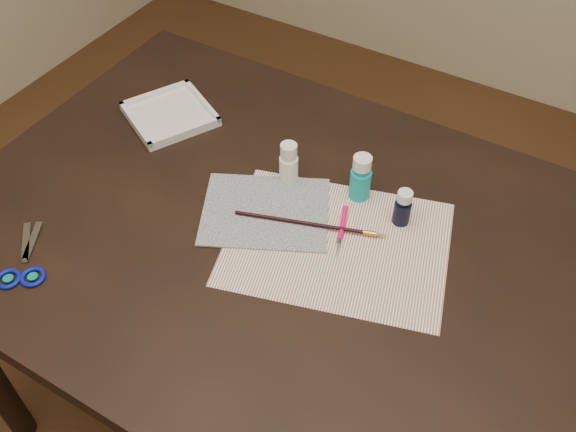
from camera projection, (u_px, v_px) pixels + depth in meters
The scene contains 11 objects.
ground at pixel (288, 418), 1.75m from camera, with size 3.50×3.50×0.02m, color #422614.
table at pixel (288, 342), 1.47m from camera, with size 1.30×0.90×0.75m, color black.
paper at pixel (337, 243), 1.18m from camera, with size 0.40×0.31×0.00m, color white.
canvas at pixel (265, 211), 1.23m from camera, with size 0.24×0.19×0.00m, color black.
paint_bottle_white at pixel (289, 163), 1.27m from camera, with size 0.04×0.04×0.09m, color white.
paint_bottle_cyan at pixel (361, 177), 1.23m from camera, with size 0.04×0.04×0.10m, color #10A5AB.
paint_bottle_navy at pixel (403, 207), 1.19m from camera, with size 0.03×0.03×0.08m, color black.
paintbrush at pixel (311, 224), 1.20m from camera, with size 0.29×0.01×0.01m, color black, non-canonical shape.
craft_knife at pixel (341, 231), 1.20m from camera, with size 0.13×0.01×0.01m, color #FF0859, non-canonical shape.
scissors at pixel (22, 255), 1.16m from camera, with size 0.17×0.09×0.01m, color silver, non-canonical shape.
palette_tray at pixel (170, 114), 1.43m from camera, with size 0.17×0.17×0.02m, color white.
Camera 1 is at (0.40, -0.68, 1.65)m, focal length 40.00 mm.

